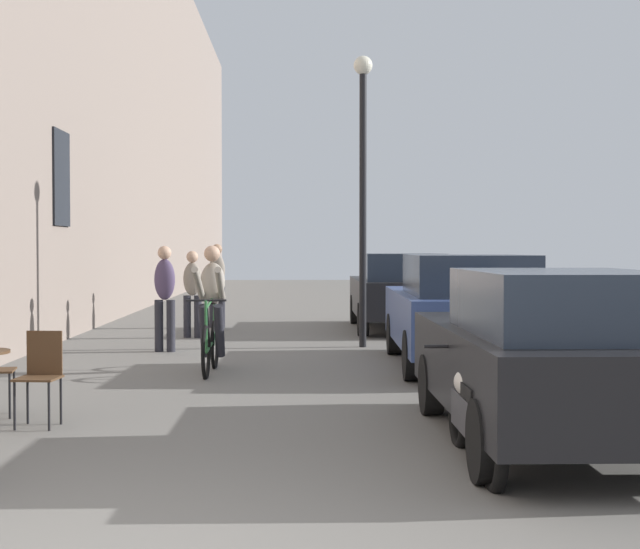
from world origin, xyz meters
name	(u,v)px	position (x,y,z in m)	size (l,w,h in m)	color
building_facade_left	(70,35)	(-3.45, 14.00, 5.88)	(0.54, 68.00, 11.75)	gray
cafe_chair_mid_toward_wall	(41,371)	(-1.40, 4.12, 0.52)	(0.41, 0.41, 0.89)	black
cyclist_on_bicycle	(211,312)	(-0.14, 7.96, 0.81)	(0.52, 1.76, 1.74)	black
pedestrian_near	(165,292)	(-1.12, 10.44, 0.96)	(0.38, 0.29, 1.71)	#26262D
pedestrian_mid	(192,289)	(-0.94, 12.79, 0.91)	(0.35, 0.25, 1.62)	#26262D
pedestrian_far	(217,280)	(-0.67, 14.99, 0.99)	(0.38, 0.29, 1.76)	#26262D
street_lamp	(363,163)	(2.12, 11.08, 3.11)	(0.32, 0.32, 4.90)	black
parked_car_nearest	(550,355)	(3.16, 3.12, 0.77)	(1.79, 4.21, 1.50)	black
parked_car_second	(463,309)	(3.34, 8.34, 0.82)	(1.98, 4.50, 1.58)	#384C84
parked_car_third	(400,290)	(3.11, 14.37, 0.81)	(1.89, 4.41, 1.56)	black
parked_motorcycle	(475,413)	(2.39, 2.45, 0.40)	(0.62, 2.15, 0.92)	black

